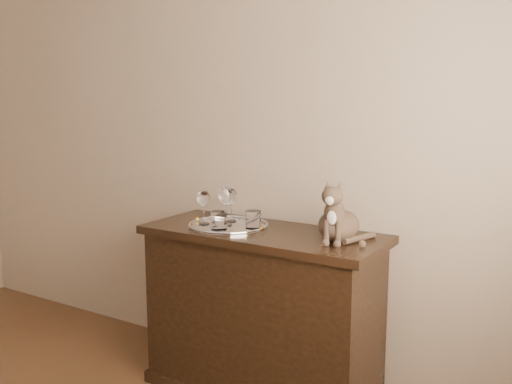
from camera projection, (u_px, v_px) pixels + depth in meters
wall_back at (202, 122)px, 3.27m from camera, size 4.00×0.10×2.70m
sideboard at (263, 313)px, 2.85m from camera, size 1.20×0.50×0.85m
tray at (228, 226)px, 2.85m from camera, size 0.40×0.40×0.01m
wine_glass_b at (231, 205)px, 2.94m from camera, size 0.07×0.07×0.17m
wine_glass_c at (204, 207)px, 2.87m from camera, size 0.07×0.07×0.18m
wine_glass_d at (226, 206)px, 2.85m from camera, size 0.07×0.07×0.20m
tumbler_b at (219, 220)px, 2.76m from camera, size 0.08×0.08×0.09m
tumbler_c at (253, 220)px, 2.79m from camera, size 0.08×0.08×0.09m
cat at (339, 210)px, 2.57m from camera, size 0.31×0.30×0.28m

